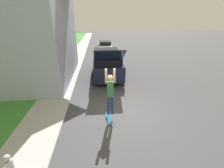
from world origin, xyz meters
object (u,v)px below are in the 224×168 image
skateboarder (110,92)px  fire_hydrant (10,166)px  suv_parked (107,63)px  car_down_street (105,46)px  skateboard (109,117)px

skateboarder → fire_hydrant: skateboarder is taller
suv_parked → fire_hydrant: (-3.16, -8.08, -0.59)m
car_down_street → skateboarder: (-0.63, -16.71, 0.84)m
skateboard → suv_parked: bearing=87.2°
fire_hydrant → skateboard: bearing=39.6°
suv_parked → car_down_street: size_ratio=1.32×
skateboarder → suv_parked: bearing=87.7°
suv_parked → skateboard: (-0.28, -5.70, -0.90)m
suv_parked → skateboarder: 5.80m
suv_parked → skateboarder: size_ratio=2.66×
suv_parked → skateboard: size_ratio=6.91×
car_down_street → skateboard: 16.65m
skateboarder → fire_hydrant: bearing=-141.8°
car_down_street → skateboarder: 16.75m
skateboard → fire_hydrant: (-2.89, -2.39, 0.31)m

